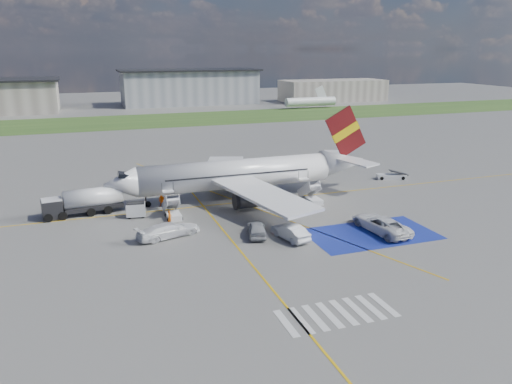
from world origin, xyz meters
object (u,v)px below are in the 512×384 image
fuel_tanker (83,204)px  car_silver_b (290,232)px  car_silver_a (257,228)px  van_white_a (381,221)px  gpu_cart (136,210)px  airliner (246,173)px  van_white_b (169,228)px  belt_loader (392,177)px

fuel_tanker → car_silver_b: bearing=-45.1°
car_silver_a → van_white_a: van_white_a is taller
gpu_cart → fuel_tanker: bearing=159.7°
gpu_cart → van_white_a: bearing=-21.0°
car_silver_b → airliner: bearing=-105.3°
airliner → car_silver_a: (-3.51, -14.25, -2.58)m
fuel_tanker → van_white_a: (30.97, -17.24, -0.17)m
airliner → fuel_tanker: 21.15m
fuel_tanker → van_white_b: size_ratio=1.79×
airliner → van_white_a: airliner is taller
fuel_tanker → van_white_b: (8.45, -11.13, -0.29)m
gpu_cart → van_white_b: size_ratio=0.45×
belt_loader → car_silver_b: (-25.10, -18.39, 0.47)m
fuel_tanker → belt_loader: size_ratio=1.94×
airliner → fuel_tanker: size_ratio=3.85×
airliner → van_white_a: (9.92, -17.58, -2.22)m
airliner → gpu_cart: bearing=-166.8°
belt_loader → van_white_b: size_ratio=0.92×
gpu_cart → van_white_b: bearing=-63.8°
car_silver_b → fuel_tanker: bearing=-51.7°
gpu_cart → car_silver_a: bearing=-34.3°
fuel_tanker → van_white_a: size_ratio=1.53×
fuel_tanker → car_silver_b: fuel_tanker is taller
fuel_tanker → car_silver_a: fuel_tanker is taller
car_silver_a → car_silver_b: bearing=158.5°
airliner → van_white_b: airliner is taller
airliner → van_white_b: bearing=-137.7°
car_silver_b → van_white_a: (10.42, -1.11, 0.35)m
fuel_tanker → car_silver_a: (17.53, -13.91, -0.52)m
van_white_a → van_white_b: 23.33m
belt_loader → car_silver_b: bearing=-125.3°
fuel_tanker → car_silver_a: 22.39m
fuel_tanker → car_silver_a: bearing=-45.4°
gpu_cart → car_silver_a: (11.64, -10.71, -0.02)m
belt_loader → van_white_b: (-37.19, -13.40, 0.69)m
car_silver_a → car_silver_b: (3.01, -2.22, 0.01)m
gpu_cart → car_silver_a: size_ratio=0.50×
fuel_tanker → van_white_a: 35.44m
gpu_cart → car_silver_b: bearing=-33.1°
car_silver_a → van_white_b: 9.50m
gpu_cart → car_silver_b: (14.65, -12.92, -0.01)m
belt_loader → van_white_a: 24.42m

